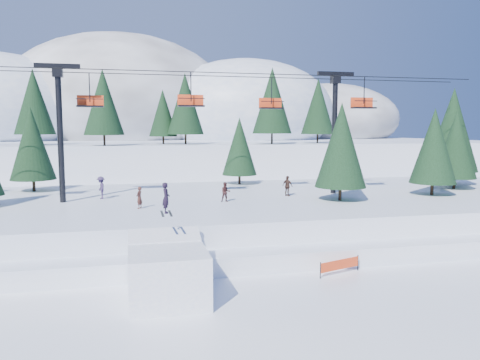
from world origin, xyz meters
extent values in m
plane|color=white|center=(0.00, 0.00, 0.00)|extent=(160.00, 160.00, 0.00)
cube|color=white|center=(0.00, 18.00, 1.25)|extent=(70.00, 22.00, 2.50)
cube|color=white|center=(0.00, 8.00, 0.55)|extent=(70.00, 6.00, 1.10)
cube|color=white|center=(0.00, 68.00, 3.00)|extent=(110.00, 60.00, 6.00)
ellipsoid|color=#605B59|center=(-6.00, 78.00, 13.26)|extent=(44.00, 39.60, 26.40)
ellipsoid|color=white|center=(18.00, 70.00, 11.42)|extent=(34.00, 30.60, 19.72)
ellipsoid|color=#605B59|center=(38.00, 76.00, 10.12)|extent=(30.00, 27.00, 15.00)
cylinder|color=black|center=(-7.00, 39.37, 6.64)|extent=(0.26, 0.26, 1.28)
cone|color=#1C3E23|center=(-7.00, 39.37, 11.19)|extent=(4.74, 4.74, 7.83)
cylinder|color=black|center=(3.10, 42.41, 6.64)|extent=(0.26, 0.26, 1.29)
cone|color=#1C3E23|center=(3.10, 42.41, 11.24)|extent=(4.78, 4.78, 7.90)
cylinder|color=black|center=(14.34, 40.55, 6.70)|extent=(0.26, 0.26, 1.40)
cone|color=#1C3E23|center=(14.34, 40.55, 11.70)|extent=(5.20, 5.20, 8.60)
cylinder|color=black|center=(-15.52, 43.76, 6.66)|extent=(0.26, 0.26, 1.32)
cone|color=#1C3E23|center=(-15.52, 43.76, 11.37)|extent=(4.90, 4.90, 8.11)
cylinder|color=black|center=(21.92, 43.29, 6.63)|extent=(0.26, 0.26, 1.26)
cone|color=#1C3E23|center=(21.92, 43.29, 11.15)|extent=(4.70, 4.70, 7.77)
cylinder|color=black|center=(0.32, 44.22, 6.50)|extent=(0.26, 0.26, 1.01)
cone|color=#1C3E23|center=(0.32, 44.22, 10.10)|extent=(3.74, 3.74, 6.19)
cube|color=white|center=(-2.33, 2.59, 1.21)|extent=(3.59, 4.44, 2.43)
cube|color=white|center=(-2.33, 4.49, 2.48)|extent=(3.59, 1.55, 0.86)
imported|color=black|center=(-2.23, 4.19, 4.60)|extent=(0.40, 0.58, 1.55)
cube|color=black|center=(-2.43, 4.19, 3.81)|extent=(0.11, 1.65, 0.03)
cube|color=black|center=(-2.03, 4.19, 3.81)|extent=(0.11, 1.65, 0.03)
cylinder|color=black|center=(-9.00, 18.00, 7.50)|extent=(0.44, 0.44, 10.00)
cube|color=black|center=(-9.00, 18.00, 12.60)|extent=(3.20, 0.35, 0.35)
cube|color=black|center=(-9.00, 18.00, 12.15)|extent=(0.70, 0.70, 0.70)
cylinder|color=black|center=(13.00, 18.00, 7.50)|extent=(0.44, 0.44, 10.00)
cube|color=black|center=(13.00, 18.00, 12.60)|extent=(3.20, 0.35, 0.35)
cube|color=black|center=(13.00, 18.00, 12.15)|extent=(0.70, 0.70, 0.70)
cylinder|color=black|center=(2.00, 16.80, 12.30)|extent=(46.00, 0.06, 0.06)
cylinder|color=black|center=(2.00, 19.20, 12.30)|extent=(46.00, 0.06, 0.06)
cylinder|color=black|center=(-6.89, 19.20, 11.20)|extent=(0.08, 0.08, 2.20)
cube|color=black|center=(-6.89, 19.20, 9.75)|extent=(2.00, 0.75, 0.12)
cube|color=#ED4218|center=(-6.89, 19.58, 10.20)|extent=(2.00, 0.10, 0.85)
cylinder|color=black|center=(-6.89, 18.85, 10.30)|extent=(2.00, 0.06, 0.06)
cylinder|color=black|center=(0.66, 16.80, 11.20)|extent=(0.08, 0.08, 2.20)
cube|color=black|center=(0.66, 16.80, 9.75)|extent=(2.00, 0.75, 0.12)
cube|color=#ED4218|center=(0.66, 17.18, 10.20)|extent=(2.00, 0.10, 0.85)
cylinder|color=black|center=(0.66, 16.45, 10.30)|extent=(2.00, 0.06, 0.06)
cylinder|color=black|center=(7.77, 19.20, 11.20)|extent=(0.08, 0.08, 2.20)
cube|color=black|center=(7.77, 19.20, 9.75)|extent=(2.00, 0.75, 0.12)
cube|color=#ED4218|center=(7.77, 19.58, 10.20)|extent=(2.00, 0.10, 0.85)
cylinder|color=black|center=(7.77, 18.85, 10.30)|extent=(2.00, 0.06, 0.06)
cylinder|color=black|center=(15.04, 16.80, 11.20)|extent=(0.08, 0.08, 2.20)
cube|color=black|center=(15.04, 16.80, 9.75)|extent=(2.00, 0.75, 0.12)
cube|color=#ED4218|center=(15.04, 17.18, 10.20)|extent=(2.00, 0.10, 0.85)
cylinder|color=black|center=(15.04, 16.45, 10.30)|extent=(2.00, 0.06, 0.06)
cylinder|color=black|center=(20.58, 15.06, 3.01)|extent=(0.26, 0.26, 1.01)
cone|color=#1C3E23|center=(20.58, 15.06, 6.61)|extent=(3.75, 3.75, 6.21)
cylinder|color=black|center=(25.09, 18.16, 3.01)|extent=(0.26, 0.26, 1.01)
cone|color=#1C3E23|center=(25.09, 18.16, 6.63)|extent=(3.77, 3.77, 6.23)
cylinder|color=black|center=(27.08, 21.30, 3.17)|extent=(0.26, 0.26, 1.33)
cone|color=#1C3E23|center=(27.08, 21.30, 7.92)|extent=(4.95, 4.95, 8.18)
cylinder|color=black|center=(16.79, 23.74, 2.91)|extent=(0.26, 0.26, 0.81)
cone|color=#1C3E23|center=(16.79, 23.74, 5.81)|extent=(3.02, 3.02, 5.00)
cylinder|color=black|center=(-12.38, 25.18, 3.02)|extent=(0.26, 0.26, 1.04)
cone|color=#1C3E23|center=(-12.38, 25.18, 6.74)|extent=(3.87, 3.87, 6.40)
cylinder|color=black|center=(6.63, 26.32, 2.97)|extent=(0.26, 0.26, 0.93)
cone|color=#1C3E23|center=(6.63, 26.32, 6.29)|extent=(3.46, 3.46, 5.73)
cylinder|color=black|center=(11.79, 14.06, 3.03)|extent=(0.26, 0.26, 1.05)
cone|color=#1C3E23|center=(11.79, 14.06, 6.78)|extent=(3.91, 3.91, 6.46)
imported|color=#37231C|center=(8.61, 17.25, 3.33)|extent=(0.91, 1.03, 1.67)
imported|color=#203833|center=(15.63, 22.27, 3.33)|extent=(0.73, 0.92, 1.65)
imported|color=#4A2720|center=(-3.41, 13.80, 3.27)|extent=(0.60, 0.67, 1.53)
imported|color=#36294B|center=(-6.28, 19.10, 3.39)|extent=(0.89, 1.27, 1.79)
imported|color=#3D201F|center=(3.02, 15.34, 3.25)|extent=(0.89, 0.39, 1.50)
cylinder|color=black|center=(5.90, 3.75, 0.45)|extent=(0.06, 0.06, 0.90)
cylinder|color=black|center=(8.55, 4.65, 0.45)|extent=(0.06, 0.06, 0.90)
cube|color=#ED4218|center=(7.22, 4.20, 0.55)|extent=(2.67, 0.93, 0.55)
cylinder|color=black|center=(8.51, 5.89, 0.45)|extent=(0.06, 0.06, 0.90)
cylinder|color=black|center=(11.26, 6.39, 0.45)|extent=(0.06, 0.06, 0.90)
cube|color=#ED4218|center=(9.89, 6.14, 0.55)|extent=(2.76, 0.54, 0.55)
camera|label=1|loc=(-3.84, -19.08, 8.04)|focal=35.00mm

